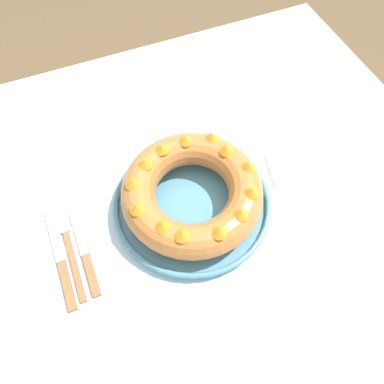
{
  "coord_description": "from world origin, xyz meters",
  "views": [
    {
      "loc": [
        -0.17,
        -0.35,
        1.48
      ],
      "look_at": [
        -0.02,
        0.01,
        0.82
      ],
      "focal_mm": 35.0,
      "sensor_mm": 36.0,
      "label": 1
    }
  ],
  "objects_px": {
    "serving_knife": "(62,263)",
    "bundt_cake": "(192,192)",
    "fork": "(69,245)",
    "cake_knife": "(86,257)",
    "napkin": "(295,167)",
    "serving_dish": "(192,203)"
  },
  "relations": [
    {
      "from": "fork",
      "to": "cake_knife",
      "type": "bearing_deg",
      "value": -59.79
    },
    {
      "from": "fork",
      "to": "serving_knife",
      "type": "bearing_deg",
      "value": -129.11
    },
    {
      "from": "bundt_cake",
      "to": "cake_knife",
      "type": "distance_m",
      "value": 0.25
    },
    {
      "from": "serving_dish",
      "to": "bundt_cake",
      "type": "xyz_separation_m",
      "value": [
        0.0,
        -0.0,
        0.05
      ]
    },
    {
      "from": "serving_dish",
      "to": "fork",
      "type": "relative_size",
      "value": 1.56
    },
    {
      "from": "fork",
      "to": "bundt_cake",
      "type": "bearing_deg",
      "value": -7.17
    },
    {
      "from": "serving_dish",
      "to": "fork",
      "type": "distance_m",
      "value": 0.27
    },
    {
      "from": "fork",
      "to": "serving_knife",
      "type": "distance_m",
      "value": 0.04
    },
    {
      "from": "napkin",
      "to": "serving_knife",
      "type": "bearing_deg",
      "value": -177.28
    },
    {
      "from": "serving_dish",
      "to": "cake_knife",
      "type": "xyz_separation_m",
      "value": [
        -0.24,
        -0.03,
        -0.01
      ]
    },
    {
      "from": "fork",
      "to": "cake_knife",
      "type": "height_order",
      "value": "cake_knife"
    },
    {
      "from": "serving_knife",
      "to": "bundt_cake",
      "type": "bearing_deg",
      "value": 8.78
    },
    {
      "from": "serving_dish",
      "to": "napkin",
      "type": "relative_size",
      "value": 2.75
    },
    {
      "from": "fork",
      "to": "napkin",
      "type": "distance_m",
      "value": 0.53
    },
    {
      "from": "napkin",
      "to": "cake_knife",
      "type": "bearing_deg",
      "value": -176.5
    },
    {
      "from": "bundt_cake",
      "to": "napkin",
      "type": "xyz_separation_m",
      "value": [
        0.26,
        0.0,
        -0.06
      ]
    },
    {
      "from": "fork",
      "to": "serving_knife",
      "type": "xyz_separation_m",
      "value": [
        -0.02,
        -0.03,
        -0.0
      ]
    },
    {
      "from": "bundt_cake",
      "to": "serving_dish",
      "type": "bearing_deg",
      "value": 137.56
    },
    {
      "from": "bundt_cake",
      "to": "fork",
      "type": "distance_m",
      "value": 0.27
    },
    {
      "from": "cake_knife",
      "to": "napkin",
      "type": "bearing_deg",
      "value": -0.97
    },
    {
      "from": "napkin",
      "to": "fork",
      "type": "bearing_deg",
      "value": 179.26
    },
    {
      "from": "bundt_cake",
      "to": "cake_knife",
      "type": "bearing_deg",
      "value": -173.5
    }
  ]
}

